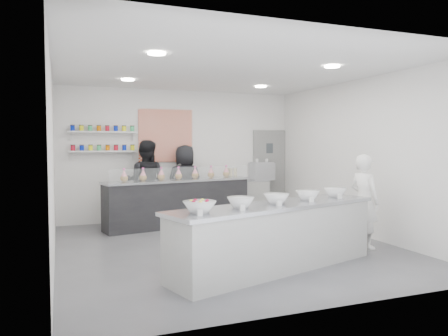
# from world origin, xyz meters

# --- Properties ---
(floor) EXTENTS (6.00, 6.00, 0.00)m
(floor) POSITION_xyz_m (0.00, 0.00, 0.00)
(floor) COLOR #515156
(floor) RESTS_ON ground
(ceiling) EXTENTS (6.00, 6.00, 0.00)m
(ceiling) POSITION_xyz_m (0.00, 0.00, 3.00)
(ceiling) COLOR white
(ceiling) RESTS_ON floor
(back_wall) EXTENTS (5.50, 0.00, 5.50)m
(back_wall) POSITION_xyz_m (0.00, 3.00, 1.50)
(back_wall) COLOR white
(back_wall) RESTS_ON floor
(left_wall) EXTENTS (0.00, 6.00, 6.00)m
(left_wall) POSITION_xyz_m (-2.75, 0.00, 1.50)
(left_wall) COLOR white
(left_wall) RESTS_ON floor
(right_wall) EXTENTS (0.00, 6.00, 6.00)m
(right_wall) POSITION_xyz_m (2.75, 0.00, 1.50)
(right_wall) COLOR white
(right_wall) RESTS_ON floor
(back_door) EXTENTS (0.88, 0.04, 2.10)m
(back_door) POSITION_xyz_m (2.30, 2.97, 1.05)
(back_door) COLOR gray
(back_door) RESTS_ON floor
(pattern_panel) EXTENTS (1.25, 0.03, 1.20)m
(pattern_panel) POSITION_xyz_m (-0.35, 2.98, 1.95)
(pattern_panel) COLOR red
(pattern_panel) RESTS_ON back_wall
(jar_shelf_lower) EXTENTS (1.45, 0.22, 0.04)m
(jar_shelf_lower) POSITION_xyz_m (-1.75, 2.90, 1.60)
(jar_shelf_lower) COLOR silver
(jar_shelf_lower) RESTS_ON back_wall
(jar_shelf_upper) EXTENTS (1.45, 0.22, 0.04)m
(jar_shelf_upper) POSITION_xyz_m (-1.75, 2.90, 2.02)
(jar_shelf_upper) COLOR silver
(jar_shelf_upper) RESTS_ON back_wall
(preserve_jars) EXTENTS (1.45, 0.10, 0.56)m
(preserve_jars) POSITION_xyz_m (-1.75, 2.88, 1.88)
(preserve_jars) COLOR red
(preserve_jars) RESTS_ON jar_shelf_lower
(downlight_0) EXTENTS (0.24, 0.24, 0.02)m
(downlight_0) POSITION_xyz_m (-1.40, -1.00, 2.98)
(downlight_0) COLOR white
(downlight_0) RESTS_ON ceiling
(downlight_1) EXTENTS (0.24, 0.24, 0.02)m
(downlight_1) POSITION_xyz_m (1.40, -1.00, 2.98)
(downlight_1) COLOR white
(downlight_1) RESTS_ON ceiling
(downlight_2) EXTENTS (0.24, 0.24, 0.02)m
(downlight_2) POSITION_xyz_m (-1.40, 1.60, 2.98)
(downlight_2) COLOR white
(downlight_2) RESTS_ON ceiling
(downlight_3) EXTENTS (0.24, 0.24, 0.02)m
(downlight_3) POSITION_xyz_m (1.40, 1.60, 2.98)
(downlight_3) COLOR white
(downlight_3) RESTS_ON ceiling
(prep_counter) EXTENTS (3.47, 1.72, 0.93)m
(prep_counter) POSITION_xyz_m (0.17, -1.48, 0.46)
(prep_counter) COLOR #A5A5A0
(prep_counter) RESTS_ON floor
(back_bar) EXTENTS (3.29, 1.21, 1.00)m
(back_bar) POSITION_xyz_m (-0.28, 2.12, 0.50)
(back_bar) COLOR black
(back_bar) RESTS_ON floor
(sneeze_guard) EXTENTS (3.14, 0.63, 0.27)m
(sneeze_guard) POSITION_xyz_m (-0.22, 1.85, 1.14)
(sneeze_guard) COLOR white
(sneeze_guard) RESTS_ON back_bar
(espresso_ledge) EXTENTS (1.18, 0.38, 0.88)m
(espresso_ledge) POSITION_xyz_m (1.55, 2.78, 0.44)
(espresso_ledge) COLOR #A5A5A0
(espresso_ledge) RESTS_ON floor
(espresso_machine) EXTENTS (0.55, 0.38, 0.42)m
(espresso_machine) POSITION_xyz_m (2.00, 2.78, 1.09)
(espresso_machine) COLOR #93969E
(espresso_machine) RESTS_ON espresso_ledge
(cup_stacks) EXTENTS (0.24, 0.24, 0.30)m
(cup_stacks) POSITION_xyz_m (1.22, 2.78, 1.03)
(cup_stacks) COLOR beige
(cup_stacks) RESTS_ON espresso_ledge
(prep_bowls) EXTENTS (2.97, 1.30, 0.14)m
(prep_bowls) POSITION_xyz_m (0.17, -1.48, 1.00)
(prep_bowls) COLOR white
(prep_bowls) RESTS_ON prep_counter
(label_cards) EXTENTS (2.66, 0.04, 0.07)m
(label_cards) POSITION_xyz_m (0.03, -1.96, 0.96)
(label_cards) COLOR white
(label_cards) RESTS_ON prep_counter
(cookie_bags) EXTENTS (2.53, 0.64, 0.27)m
(cookie_bags) POSITION_xyz_m (-0.28, 2.12, 1.14)
(cookie_bags) COLOR pink
(cookie_bags) RESTS_ON back_bar
(woman_prep) EXTENTS (0.47, 0.64, 1.59)m
(woman_prep) POSITION_xyz_m (2.16, -0.88, 0.79)
(woman_prep) COLOR white
(woman_prep) RESTS_ON floor
(staff_left) EXTENTS (1.10, 1.00, 1.84)m
(staff_left) POSITION_xyz_m (-0.89, 2.60, 0.92)
(staff_left) COLOR black
(staff_left) RESTS_ON floor
(staff_right) EXTENTS (0.86, 0.56, 1.74)m
(staff_right) POSITION_xyz_m (-0.01, 2.60, 0.87)
(staff_right) COLOR black
(staff_right) RESTS_ON floor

